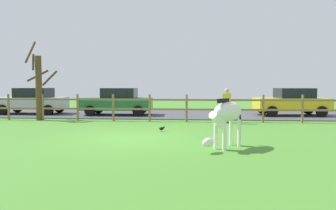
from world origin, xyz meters
The scene contains 10 objects.
ground_plane centered at (0.00, 0.00, 0.00)m, with size 60.00×60.00×0.00m, color #47842D.
parking_asphalt centered at (0.00, 9.30, 0.03)m, with size 28.00×7.40×0.05m, color #47474C.
paddock_fence centered at (-0.04, 5.00, 0.75)m, with size 22.04×0.11×1.33m.
bare_tree centered at (-5.71, 5.02, 1.79)m, with size 1.65×1.33×4.04m.
zebra centered at (3.08, -1.39, 0.93)m, with size 1.36×1.62×1.41m.
crow_on_grass centered at (0.94, 1.58, 0.13)m, with size 0.21×0.10×0.20m.
parked_car_yellow centered at (7.70, 8.08, 0.84)m, with size 4.12×2.13×1.56m.
parked_car_silver centered at (-7.59, 7.83, 0.84)m, with size 4.08×2.04×1.56m.
parked_car_green centered at (-2.29, 7.61, 0.84)m, with size 4.05×1.99×1.56m.
visitor_near_fence centered at (3.67, 4.47, 0.91)m, with size 0.40×0.31×1.64m.
Camera 1 is at (2.20, -10.28, 1.78)m, focal length 33.52 mm.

